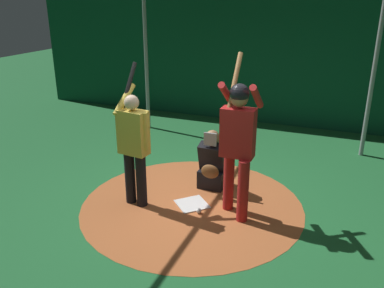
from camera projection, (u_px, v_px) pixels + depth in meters
ground_plane at (192, 205)px, 5.87m from camera, size 27.94×27.94×0.00m
dirt_circle at (192, 204)px, 5.87m from camera, size 3.22×3.22×0.01m
home_plate at (192, 204)px, 5.87m from camera, size 0.59×0.59×0.01m
batter at (238, 137)px, 5.24m from camera, size 0.68×0.49×2.18m
catcher at (212, 165)px, 6.28m from camera, size 0.58×0.40×0.96m
visitor at (134, 143)px, 5.59m from camera, size 0.57×0.51×2.01m
back_wall at (264, 51)px, 9.15m from camera, size 0.22×11.94×3.30m
cage_frame at (192, 53)px, 5.10m from camera, size 6.10×4.65×3.10m
baseball_0 at (199, 211)px, 5.62m from camera, size 0.07×0.07×0.07m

